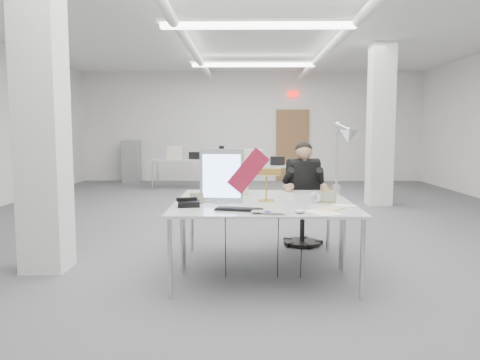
# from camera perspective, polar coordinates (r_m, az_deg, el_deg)

# --- Properties ---
(room_shell) EXTENTS (10.04, 14.04, 3.24)m
(room_shell) POSITION_cam_1_polar(r_m,az_deg,el_deg) (7.01, 2.46, 7.75)
(room_shell) COLOR #515254
(room_shell) RESTS_ON ground
(desk_main) EXTENTS (1.80, 0.90, 0.02)m
(desk_main) POSITION_cam_1_polar(r_m,az_deg,el_deg) (4.44, 2.99, -3.57)
(desk_main) COLOR silver
(desk_main) RESTS_ON room_shell
(desk_second) EXTENTS (1.80, 0.90, 0.02)m
(desk_second) POSITION_cam_1_polar(r_m,az_deg,el_deg) (5.33, 2.60, -1.96)
(desk_second) COLOR silver
(desk_second) RESTS_ON room_shell
(bg_desk_a) EXTENTS (1.60, 0.80, 0.02)m
(bg_desk_a) POSITION_cam_1_polar(r_m,az_deg,el_deg) (9.91, 2.88, 1.72)
(bg_desk_a) COLOR silver
(bg_desk_a) RESTS_ON room_shell
(bg_desk_b) EXTENTS (1.60, 0.80, 0.02)m
(bg_desk_b) POSITION_cam_1_polar(r_m,az_deg,el_deg) (12.20, -6.96, 2.49)
(bg_desk_b) COLOR silver
(bg_desk_b) RESTS_ON room_shell
(filing_cabinet) EXTENTS (0.45, 0.55, 1.20)m
(filing_cabinet) POSITION_cam_1_polar(r_m,az_deg,el_deg) (13.95, -13.10, 2.23)
(filing_cabinet) COLOR gray
(filing_cabinet) RESTS_ON room_shell
(office_chair) EXTENTS (0.67, 0.67, 1.06)m
(office_chair) POSITION_cam_1_polar(r_m,az_deg,el_deg) (6.11, 7.64, -3.01)
(office_chair) COLOR black
(office_chair) RESTS_ON room_shell
(seated_person) EXTENTS (0.60, 0.66, 0.82)m
(seated_person) POSITION_cam_1_polar(r_m,az_deg,el_deg) (6.02, 7.74, 0.41)
(seated_person) COLOR black
(seated_person) RESTS_ON office_chair
(monitor) EXTENTS (0.44, 0.08, 0.55)m
(monitor) POSITION_cam_1_polar(r_m,az_deg,el_deg) (4.73, -2.25, 0.51)
(monitor) COLOR #BCBCC1
(monitor) RESTS_ON desk_main
(pennant) EXTENTS (0.43, 0.08, 0.47)m
(pennant) POSITION_cam_1_polar(r_m,az_deg,el_deg) (4.68, 1.03, 1.13)
(pennant) COLOR maroon
(pennant) RESTS_ON monitor
(keyboard) EXTENTS (0.45, 0.24, 0.02)m
(keyboard) POSITION_cam_1_polar(r_m,az_deg,el_deg) (4.29, -0.16, -3.59)
(keyboard) COLOR black
(keyboard) RESTS_ON desk_main
(laptop) EXTENTS (0.33, 0.24, 0.02)m
(laptop) POSITION_cam_1_polar(r_m,az_deg,el_deg) (4.08, 3.39, -4.08)
(laptop) COLOR #ACACB0
(laptop) RESTS_ON desk_main
(mouse) EXTENTS (0.10, 0.07, 0.04)m
(mouse) POSITION_cam_1_polar(r_m,az_deg,el_deg) (4.16, 7.29, -3.82)
(mouse) COLOR silver
(mouse) RESTS_ON desk_main
(bankers_lamp) EXTENTS (0.33, 0.16, 0.37)m
(bankers_lamp) POSITION_cam_1_polar(r_m,az_deg,el_deg) (4.83, 3.24, -0.44)
(bankers_lamp) COLOR gold
(bankers_lamp) RESTS_ON desk_main
(desk_phone) EXTENTS (0.23, 0.21, 0.05)m
(desk_phone) POSITION_cam_1_polar(r_m,az_deg,el_deg) (4.54, -6.27, -2.89)
(desk_phone) COLOR black
(desk_phone) RESTS_ON desk_main
(picture_frame_left) EXTENTS (0.13, 0.04, 0.11)m
(picture_frame_left) POSITION_cam_1_polar(r_m,az_deg,el_deg) (4.69, -5.30, -2.26)
(picture_frame_left) COLOR tan
(picture_frame_left) RESTS_ON desk_main
(picture_frame_right) EXTENTS (0.16, 0.08, 0.12)m
(picture_frame_right) POSITION_cam_1_polar(r_m,az_deg,el_deg) (4.82, 10.74, -2.02)
(picture_frame_right) COLOR tan
(picture_frame_right) RESTS_ON desk_main
(desk_clock) EXTENTS (0.12, 0.06, 0.11)m
(desk_clock) POSITION_cam_1_polar(r_m,az_deg,el_deg) (4.78, 9.20, -2.19)
(desk_clock) COLOR #B9B9BE
(desk_clock) RESTS_ON desk_main
(paper_stack_a) EXTENTS (0.35, 0.39, 0.01)m
(paper_stack_a) POSITION_cam_1_polar(r_m,az_deg,el_deg) (4.23, 10.03, -3.93)
(paper_stack_a) COLOR white
(paper_stack_a) RESTS_ON desk_main
(paper_stack_b) EXTENTS (0.31, 0.32, 0.01)m
(paper_stack_b) POSITION_cam_1_polar(r_m,az_deg,el_deg) (4.44, 10.86, -3.45)
(paper_stack_b) COLOR #D0B57C
(paper_stack_b) RESTS_ON desk_main
(paper_stack_c) EXTENTS (0.27, 0.25, 0.01)m
(paper_stack_c) POSITION_cam_1_polar(r_m,az_deg,el_deg) (4.65, 12.54, -3.07)
(paper_stack_c) COLOR silver
(paper_stack_c) RESTS_ON desk_main
(beige_monitor) EXTENTS (0.37, 0.35, 0.35)m
(beige_monitor) POSITION_cam_1_polar(r_m,az_deg,el_deg) (5.43, -0.99, 0.20)
(beige_monitor) COLOR beige
(beige_monitor) RESTS_ON desk_second
(architect_lamp) EXTENTS (0.27, 0.69, 0.87)m
(architect_lamp) POSITION_cam_1_polar(r_m,az_deg,el_deg) (5.12, 12.28, 2.61)
(architect_lamp) COLOR #B0B0B4
(architect_lamp) RESTS_ON desk_second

